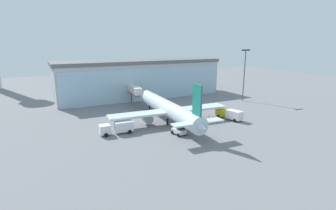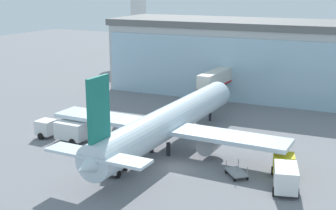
% 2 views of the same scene
% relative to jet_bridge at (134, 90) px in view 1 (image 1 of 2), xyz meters
% --- Properties ---
extents(ground, '(240.00, 240.00, 0.00)m').
position_rel_jet_bridge_xyz_m(ground, '(5.82, -26.73, -4.68)').
color(ground, slate).
extents(terminal_building, '(60.67, 19.45, 13.46)m').
position_rel_jet_bridge_xyz_m(terminal_building, '(5.83, 12.09, 2.05)').
color(terminal_building, '#B8B8B8').
rests_on(terminal_building, ground).
extents(jet_bridge, '(2.50, 11.13, 6.07)m').
position_rel_jet_bridge_xyz_m(jet_bridge, '(0.00, 0.00, 0.00)').
color(jet_bridge, beige).
rests_on(jet_bridge, ground).
extents(apron_light_mast, '(3.20, 0.40, 17.35)m').
position_rel_jet_bridge_xyz_m(apron_light_mast, '(35.89, -9.47, 5.71)').
color(apron_light_mast, '#59595E').
rests_on(apron_light_mast, ground).
extents(airplane, '(30.45, 35.87, 11.63)m').
position_rel_jet_bridge_xyz_m(airplane, '(2.29, -22.06, -1.23)').
color(airplane, silver).
rests_on(airplane, ground).
extents(catering_truck, '(7.30, 2.51, 2.65)m').
position_rel_jet_bridge_xyz_m(catering_truck, '(-11.34, -25.45, -3.21)').
color(catering_truck, silver).
rests_on(catering_truck, ground).
extents(fuel_truck, '(4.18, 7.62, 2.65)m').
position_rel_jet_bridge_xyz_m(fuel_truck, '(17.88, -26.37, -3.21)').
color(fuel_truck, yellow).
rests_on(fuel_truck, ground).
extents(baggage_cart, '(3.09, 3.13, 1.50)m').
position_rel_jet_bridge_xyz_m(baggage_cart, '(12.75, -26.32, -4.18)').
color(baggage_cart, gray).
rests_on(baggage_cart, ground).
extents(pushback_tug, '(2.73, 3.50, 2.30)m').
position_rel_jet_bridge_xyz_m(pushback_tug, '(0.65, -31.55, -3.70)').
color(pushback_tug, silver).
rests_on(pushback_tug, ground).
extents(safety_cone_nose, '(0.36, 0.36, 0.55)m').
position_rel_jet_bridge_xyz_m(safety_cone_nose, '(1.11, -28.88, -4.40)').
color(safety_cone_nose, orange).
rests_on(safety_cone_nose, ground).
extents(safety_cone_wingtip, '(0.36, 0.36, 0.55)m').
position_rel_jet_bridge_xyz_m(safety_cone_wingtip, '(-13.21, -22.65, -4.40)').
color(safety_cone_wingtip, orange).
rests_on(safety_cone_wingtip, ground).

